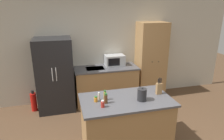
# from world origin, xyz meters

# --- Properties ---
(wall_back) EXTENTS (7.20, 0.06, 2.60)m
(wall_back) POSITION_xyz_m (0.00, 2.33, 1.30)
(wall_back) COLOR beige
(wall_back) RESTS_ON ground_plane
(refrigerator) EXTENTS (0.82, 0.74, 1.72)m
(refrigerator) POSITION_xyz_m (-1.20, 1.94, 0.86)
(refrigerator) COLOR black
(refrigerator) RESTS_ON ground_plane
(back_counter) EXTENTS (1.59, 0.66, 0.93)m
(back_counter) POSITION_xyz_m (0.04, 1.99, 0.47)
(back_counter) COLOR #9E7547
(back_counter) RESTS_ON ground_plane
(pantry_cabinet) EXTENTS (0.73, 0.53, 2.01)m
(pantry_cabinet) POSITION_xyz_m (1.27, 2.05, 1.00)
(pantry_cabinet) COLOR #9E7547
(pantry_cabinet) RESTS_ON ground_plane
(kitchen_island) EXTENTS (1.52, 0.86, 0.93)m
(kitchen_island) POSITION_xyz_m (-0.03, 0.19, 0.47)
(kitchen_island) COLOR #9E7547
(kitchen_island) RESTS_ON ground_plane
(microwave) EXTENTS (0.49, 0.34, 0.27)m
(microwave) POSITION_xyz_m (0.29, 2.11, 1.07)
(microwave) COLOR #B2B5B7
(microwave) RESTS_ON back_counter
(knife_block) EXTENTS (0.10, 0.06, 0.31)m
(knife_block) POSITION_xyz_m (0.58, 0.24, 1.04)
(knife_block) COLOR #9E7547
(knife_block) RESTS_ON kitchen_island
(spice_bottle_tall_dark) EXTENTS (0.04, 0.04, 0.13)m
(spice_bottle_tall_dark) POSITION_xyz_m (-0.48, 0.27, 0.99)
(spice_bottle_tall_dark) COLOR beige
(spice_bottle_tall_dark) RESTS_ON kitchen_island
(spice_bottle_short_red) EXTENTS (0.04, 0.04, 0.17)m
(spice_bottle_short_red) POSITION_xyz_m (-0.38, 0.25, 1.01)
(spice_bottle_short_red) COLOR gold
(spice_bottle_short_red) RESTS_ON kitchen_island
(spice_bottle_amber_oil) EXTENTS (0.06, 0.06, 0.12)m
(spice_bottle_amber_oil) POSITION_xyz_m (-0.47, 0.02, 0.99)
(spice_bottle_amber_oil) COLOR #B2281E
(spice_bottle_amber_oil) RESTS_ON kitchen_island
(spice_bottle_green_herb) EXTENTS (0.06, 0.06, 0.17)m
(spice_bottle_green_herb) POSITION_xyz_m (-0.40, 0.13, 1.01)
(spice_bottle_green_herb) COLOR #563319
(spice_bottle_green_herb) RESTS_ON kitchen_island
(spice_bottle_pale_salt) EXTENTS (0.06, 0.06, 0.09)m
(spice_bottle_pale_salt) POSITION_xyz_m (-0.54, 0.22, 0.98)
(spice_bottle_pale_salt) COLOR orange
(spice_bottle_pale_salt) RESTS_ON kitchen_island
(kettle) EXTENTS (0.15, 0.15, 0.23)m
(kettle) POSITION_xyz_m (0.20, 0.08, 1.04)
(kettle) COLOR #232326
(kettle) RESTS_ON kitchen_island
(fire_extinguisher) EXTENTS (0.14, 0.14, 0.52)m
(fire_extinguisher) POSITION_xyz_m (-1.74, 1.95, 0.23)
(fire_extinguisher) COLOR red
(fire_extinguisher) RESTS_ON ground_plane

